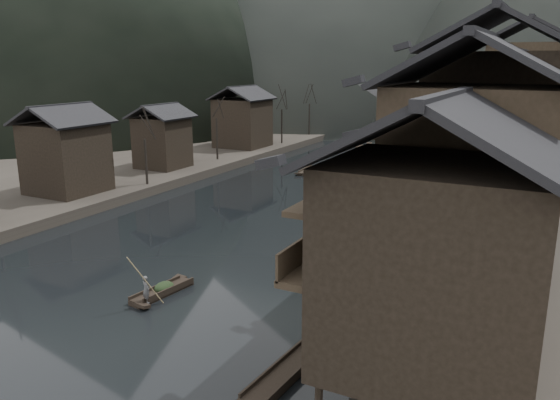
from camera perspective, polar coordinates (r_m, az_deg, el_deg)
The scene contains 12 objects.
water at distance 35.43m, azimuth -10.66°, elevation -7.58°, with size 300.00×300.00×0.00m, color black.
left_bank at distance 86.96m, azimuth -12.83°, elevation 5.74°, with size 40.00×200.00×1.20m, color #2D2823.
stilt_houses at distance 45.73m, azimuth 23.31°, elevation 8.05°, with size 9.00×67.60×17.04m.
left_houses at distance 61.99m, azimuth -14.56°, elevation 7.01°, with size 8.10×53.20×8.73m.
bare_trees at distance 62.18m, azimuth -10.15°, elevation 8.24°, with size 3.83×71.73×7.66m.
moored_sampans at distance 45.33m, azimuth 15.29°, elevation -2.68°, with size 3.25×55.74×0.47m.
midriver_boats at distance 75.73m, azimuth 8.25°, elevation 4.41°, with size 12.14×27.75×0.44m.
stone_bridge at distance 100.16m, azimuth 15.59°, elevation 9.26°, with size 40.00×6.00×9.00m.
hero_sampan at distance 32.55m, azimuth -12.20°, elevation -9.30°, with size 1.53×4.63×0.43m.
cargo_heap at distance 32.51m, azimuth -12.05°, elevation -8.31°, with size 1.01×1.32×0.60m, color black.
boatman at distance 30.93m, azimuth -13.84°, elevation -8.66°, with size 0.57×0.37×1.56m, color #505153.
bamboo_pole at distance 29.90m, azimuth -13.85°, elevation -4.13°, with size 0.06×0.06×4.22m, color #8C7A51.
Camera 1 is at (20.60, -25.69, 13.08)m, focal length 35.00 mm.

